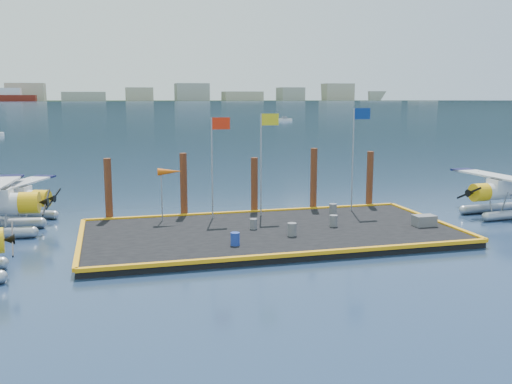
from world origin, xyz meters
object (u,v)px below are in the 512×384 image
(drum_2, at_px, (333,221))
(flagpole_blue, at_px, (356,144))
(seaplane_c, at_px, (8,200))
(drum_0, at_px, (253,224))
(piling_3, at_px, (314,181))
(crate, at_px, (424,221))
(seaplane_d, at_px, (510,193))
(flagpole_red, at_px, (215,152))
(windsock, at_px, (169,173))
(drum_1, at_px, (292,229))
(drum_3, at_px, (235,239))
(piling_1, at_px, (184,187))
(piling_4, at_px, (370,181))
(piling_2, at_px, (254,187))
(piling_0, at_px, (108,192))
(drum_4, at_px, (333,209))
(flagpole_yellow, at_px, (264,149))

(drum_2, distance_m, flagpole_blue, 6.32)
(seaplane_c, xyz_separation_m, drum_0, (13.64, -7.35, -0.66))
(piling_3, bearing_deg, crate, -57.81)
(seaplane_d, height_order, flagpole_red, flagpole_red)
(seaplane_c, bearing_deg, windsock, 88.82)
(drum_1, height_order, drum_3, drum_1)
(drum_1, distance_m, piling_1, 8.53)
(flagpole_red, height_order, piling_4, flagpole_red)
(drum_0, distance_m, drum_2, 4.54)
(flagpole_blue, relative_size, piling_2, 1.71)
(piling_2, bearing_deg, crate, -39.09)
(drum_1, height_order, piling_2, piling_2)
(drum_0, height_order, drum_3, drum_3)
(windsock, xyz_separation_m, piling_0, (-3.47, 1.60, -1.23))
(drum_2, relative_size, piling_3, 0.15)
(piling_0, xyz_separation_m, piling_4, (17.00, 0.00, 0.00))
(drum_1, relative_size, flagpole_red, 0.11)
(seaplane_c, height_order, drum_2, seaplane_c)
(drum_2, distance_m, piling_4, 7.42)
(piling_1, xyz_separation_m, piling_4, (12.50, 0.00, -0.10))
(seaplane_d, height_order, drum_0, seaplane_d)
(drum_4, height_order, piling_1, piling_1)
(flagpole_blue, relative_size, windsock, 2.08)
(flagpole_yellow, distance_m, piling_0, 9.67)
(drum_0, xyz_separation_m, flagpole_yellow, (1.54, 3.35, 3.83))
(piling_0, bearing_deg, drum_0, -32.83)
(seaplane_c, height_order, flagpole_red, flagpole_red)
(flagpole_blue, xyz_separation_m, piling_1, (-10.70, 1.60, -2.59))
(drum_3, height_order, piling_2, piling_2)
(drum_4, distance_m, flagpole_yellow, 5.71)
(drum_2, distance_m, piling_0, 13.41)
(flagpole_yellow, xyz_separation_m, flagpole_blue, (5.99, -0.00, 0.17))
(piling_1, distance_m, piling_3, 8.50)
(crate, relative_size, flagpole_blue, 0.19)
(drum_3, distance_m, flagpole_red, 7.48)
(drum_1, xyz_separation_m, flagpole_yellow, (-0.03, 5.37, 3.77))
(drum_2, xyz_separation_m, flagpole_blue, (3.02, 3.88, 3.97))
(crate, xyz_separation_m, flagpole_red, (-10.98, 5.05, 3.69))
(seaplane_d, height_order, windsock, windsock)
(flagpole_yellow, xyz_separation_m, piling_0, (-9.20, 1.60, -2.51))
(piling_0, bearing_deg, piling_2, 0.00)
(drum_1, xyz_separation_m, piling_2, (-0.23, 6.97, 1.16))
(flagpole_red, bearing_deg, piling_1, 136.85)
(seaplane_c, height_order, piling_0, piling_0)
(seaplane_d, xyz_separation_m, flagpole_red, (-18.86, 2.16, 2.94))
(piling_2, bearing_deg, seaplane_c, 170.86)
(drum_1, distance_m, flagpole_blue, 8.94)
(seaplane_c, bearing_deg, crate, 90.44)
(seaplane_c, distance_m, flagpole_red, 13.19)
(seaplane_d, height_order, piling_4, piling_4)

